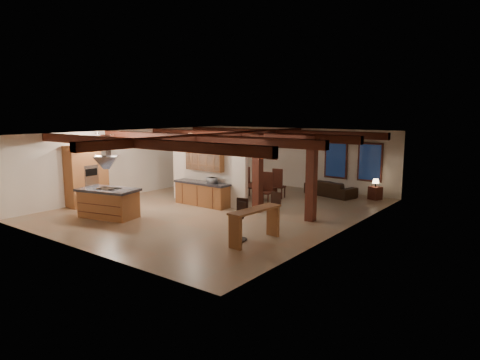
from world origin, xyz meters
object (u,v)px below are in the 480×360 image
object	(u,v)px
kitchen_island	(109,203)
sofa	(330,188)
dining_table	(256,193)
bar_counter	(255,220)

from	to	relation	value
kitchen_island	sofa	xyz separation A→B (m)	(4.53, 8.31, -0.19)
dining_table	bar_counter	world-z (taller)	bar_counter
sofa	bar_counter	size ratio (longest dim) A/B	1.22
kitchen_island	sofa	world-z (taller)	kitchen_island
sofa	bar_counter	distance (m)	7.69
kitchen_island	sofa	size ratio (longest dim) A/B	0.99
sofa	bar_counter	world-z (taller)	bar_counter
kitchen_island	dining_table	size ratio (longest dim) A/B	1.37
kitchen_island	sofa	bearing A→B (deg)	61.43
dining_table	kitchen_island	bearing A→B (deg)	-96.34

